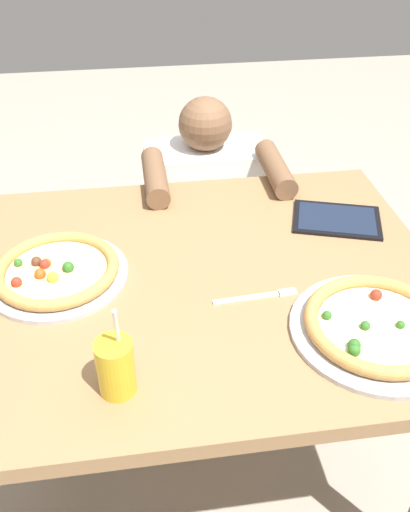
{
  "coord_description": "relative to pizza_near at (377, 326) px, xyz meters",
  "views": [
    {
      "loc": [
        -0.13,
        -1.07,
        1.6
      ],
      "look_at": [
        0.03,
        0.04,
        0.78
      ],
      "focal_mm": 39.3,
      "sensor_mm": 36.0,
      "label": 1
    }
  ],
  "objects": [
    {
      "name": "ground_plane",
      "position": [
        -0.36,
        0.25,
        -0.77
      ],
      "size": [
        8.0,
        8.0,
        0.0
      ],
      "primitive_type": "plane",
      "color": "#9E9384"
    },
    {
      "name": "dining_table",
      "position": [
        -0.36,
        0.25,
        -0.13
      ],
      "size": [
        1.22,
        0.95,
        0.75
      ],
      "color": "#936D47",
      "rests_on": "ground"
    },
    {
      "name": "pizza_near",
      "position": [
        0.0,
        0.0,
        0.0
      ],
      "size": [
        0.37,
        0.37,
        0.04
      ],
      "color": "#B7B7BC",
      "rests_on": "dining_table"
    },
    {
      "name": "pizza_far",
      "position": [
        -0.69,
        0.29,
        -0.0
      ],
      "size": [
        0.34,
        0.34,
        0.04
      ],
      "color": "#B7B7BC",
      "rests_on": "dining_table"
    },
    {
      "name": "drink_cup_colored",
      "position": [
        -0.55,
        -0.08,
        0.04
      ],
      "size": [
        0.07,
        0.07,
        0.21
      ],
      "color": "gold",
      "rests_on": "dining_table"
    },
    {
      "name": "fork",
      "position": [
        -0.22,
        0.15,
        -0.02
      ],
      "size": [
        0.2,
        0.03,
        0.0
      ],
      "color": "silver",
      "rests_on": "dining_table"
    },
    {
      "name": "tablet",
      "position": [
        0.07,
        0.44,
        -0.02
      ],
      "size": [
        0.28,
        0.24,
        0.01
      ],
      "color": "black",
      "rests_on": "dining_table"
    },
    {
      "name": "diner_seated",
      "position": [
        -0.23,
        0.93,
        -0.36
      ],
      "size": [
        0.45,
        0.54,
        0.94
      ],
      "color": "#333847",
      "rests_on": "ground"
    }
  ]
}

